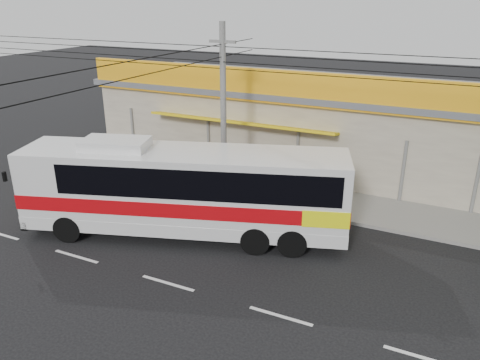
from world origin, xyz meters
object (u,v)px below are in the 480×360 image
object	(u,v)px
motorbike_red	(80,159)
motorbike_dark	(139,156)
coach_bus	(189,187)
utility_pole	(223,57)

from	to	relation	value
motorbike_red	motorbike_dark	bearing A→B (deg)	-61.70
coach_bus	motorbike_red	world-z (taller)	coach_bus
motorbike_red	motorbike_dark	world-z (taller)	motorbike_dark
utility_pole	motorbike_red	bearing A→B (deg)	176.87
motorbike_red	motorbike_dark	xyz separation A→B (m)	(2.82, 1.57, 0.11)
motorbike_dark	utility_pole	size ratio (longest dim) A/B	0.06
coach_bus	motorbike_red	xyz separation A→B (m)	(-9.36, 3.89, -1.44)
motorbike_dark	utility_pole	world-z (taller)	utility_pole
motorbike_red	utility_pole	xyz separation A→B (m)	(9.15, -0.50, 5.96)
coach_bus	utility_pole	world-z (taller)	utility_pole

